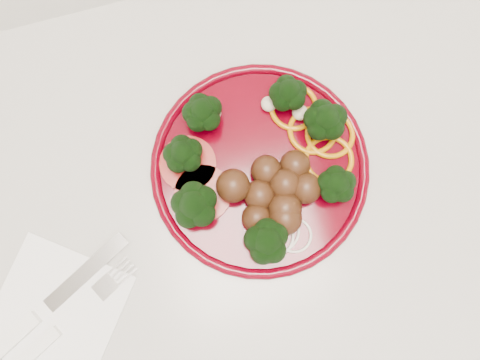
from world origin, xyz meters
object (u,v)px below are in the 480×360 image
object	(u,v)px
knife	(33,320)
fork	(46,341)
napkin	(57,311)
plate	(262,168)

from	to	relation	value
knife	fork	size ratio (longest dim) A/B	1.13
knife	fork	xyz separation A→B (m)	(0.01, -0.03, -0.00)
napkin	fork	world-z (taller)	fork
napkin	fork	bearing A→B (deg)	-118.74
plate	knife	distance (m)	0.35
napkin	knife	bearing A→B (deg)	-174.72
knife	napkin	bearing A→B (deg)	-22.66
plate	knife	world-z (taller)	plate
napkin	knife	world-z (taller)	knife
plate	napkin	bearing A→B (deg)	-160.60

